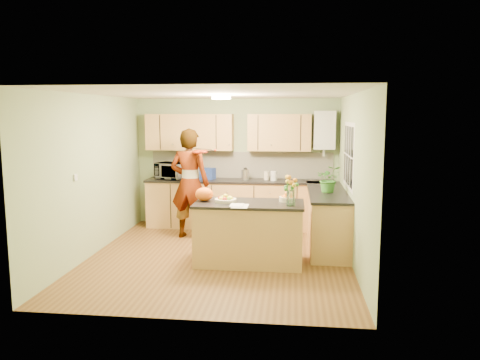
# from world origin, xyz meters

# --- Properties ---
(floor) EXTENTS (4.50, 4.50, 0.00)m
(floor) POSITION_xyz_m (0.00, 0.00, 0.00)
(floor) COLOR brown
(floor) RESTS_ON ground
(ceiling) EXTENTS (4.00, 4.50, 0.02)m
(ceiling) POSITION_xyz_m (0.00, 0.00, 2.50)
(ceiling) COLOR silver
(ceiling) RESTS_ON wall_back
(wall_back) EXTENTS (4.00, 0.02, 2.50)m
(wall_back) POSITION_xyz_m (0.00, 2.25, 1.25)
(wall_back) COLOR #96AC7B
(wall_back) RESTS_ON floor
(wall_front) EXTENTS (4.00, 0.02, 2.50)m
(wall_front) POSITION_xyz_m (0.00, -2.25, 1.25)
(wall_front) COLOR #96AC7B
(wall_front) RESTS_ON floor
(wall_left) EXTENTS (0.02, 4.50, 2.50)m
(wall_left) POSITION_xyz_m (-2.00, 0.00, 1.25)
(wall_left) COLOR #96AC7B
(wall_left) RESTS_ON floor
(wall_right) EXTENTS (0.02, 4.50, 2.50)m
(wall_right) POSITION_xyz_m (2.00, 0.00, 1.25)
(wall_right) COLOR #96AC7B
(wall_right) RESTS_ON floor
(back_counter) EXTENTS (3.64, 0.62, 0.94)m
(back_counter) POSITION_xyz_m (0.10, 1.95, 0.47)
(back_counter) COLOR #B38247
(back_counter) RESTS_ON floor
(right_counter) EXTENTS (0.62, 2.24, 0.94)m
(right_counter) POSITION_xyz_m (1.70, 0.85, 0.47)
(right_counter) COLOR #B38247
(right_counter) RESTS_ON floor
(splashback) EXTENTS (3.60, 0.02, 0.52)m
(splashback) POSITION_xyz_m (0.10, 2.23, 1.20)
(splashback) COLOR silver
(splashback) RESTS_ON back_counter
(upper_cabinets) EXTENTS (3.20, 0.34, 0.70)m
(upper_cabinets) POSITION_xyz_m (-0.18, 2.08, 1.85)
(upper_cabinets) COLOR #B38247
(upper_cabinets) RESTS_ON wall_back
(boiler) EXTENTS (0.40, 0.30, 0.86)m
(boiler) POSITION_xyz_m (1.70, 2.09, 1.90)
(boiler) COLOR silver
(boiler) RESTS_ON wall_back
(window_right) EXTENTS (0.01, 1.30, 1.05)m
(window_right) POSITION_xyz_m (1.99, 0.60, 1.55)
(window_right) COLOR silver
(window_right) RESTS_ON wall_right
(light_switch) EXTENTS (0.02, 0.09, 0.09)m
(light_switch) POSITION_xyz_m (-1.99, -0.60, 1.30)
(light_switch) COLOR silver
(light_switch) RESTS_ON wall_left
(ceiling_lamp) EXTENTS (0.30, 0.30, 0.07)m
(ceiling_lamp) POSITION_xyz_m (0.00, 0.30, 2.46)
(ceiling_lamp) COLOR #FFEABF
(ceiling_lamp) RESTS_ON ceiling
(peninsula_island) EXTENTS (1.60, 0.82, 0.92)m
(peninsula_island) POSITION_xyz_m (0.49, -0.22, 0.46)
(peninsula_island) COLOR #B38247
(peninsula_island) RESTS_ON floor
(fruit_dish) EXTENTS (0.32, 0.32, 0.11)m
(fruit_dish) POSITION_xyz_m (0.14, -0.22, 0.96)
(fruit_dish) COLOR beige
(fruit_dish) RESTS_ON peninsula_island
(orange_bowl) EXTENTS (0.24, 0.24, 0.14)m
(orange_bowl) POSITION_xyz_m (1.04, -0.07, 0.97)
(orange_bowl) COLOR beige
(orange_bowl) RESTS_ON peninsula_island
(flower_vase) EXTENTS (0.26, 0.26, 0.48)m
(flower_vase) POSITION_xyz_m (1.09, -0.40, 1.23)
(flower_vase) COLOR silver
(flower_vase) RESTS_ON peninsula_island
(orange_bag) EXTENTS (0.32, 0.29, 0.20)m
(orange_bag) POSITION_xyz_m (-0.19, -0.17, 1.02)
(orange_bag) COLOR orange
(orange_bag) RESTS_ON peninsula_island
(papers) EXTENTS (0.23, 0.31, 0.01)m
(papers) POSITION_xyz_m (0.39, -0.52, 0.92)
(papers) COLOR white
(papers) RESTS_ON peninsula_island
(violinist) EXTENTS (0.77, 0.57, 1.96)m
(violinist) POSITION_xyz_m (-0.70, 1.10, 0.98)
(violinist) COLOR #E5A98C
(violinist) RESTS_ON floor
(violin) EXTENTS (0.60, 0.52, 0.15)m
(violin) POSITION_xyz_m (-0.50, 0.88, 1.56)
(violin) COLOR #580D05
(violin) RESTS_ON violinist
(microwave) EXTENTS (0.68, 0.57, 0.32)m
(microwave) POSITION_xyz_m (-1.24, 1.93, 1.10)
(microwave) COLOR silver
(microwave) RESTS_ON back_counter
(blue_box) EXTENTS (0.31, 0.26, 0.22)m
(blue_box) POSITION_xyz_m (-0.54, 1.98, 1.05)
(blue_box) COLOR navy
(blue_box) RESTS_ON back_counter
(kettle) EXTENTS (0.15, 0.15, 0.28)m
(kettle) POSITION_xyz_m (0.21, 1.94, 1.06)
(kettle) COLOR #B8B8BC
(kettle) RESTS_ON back_counter
(jar_cream) EXTENTS (0.11, 0.11, 0.16)m
(jar_cream) POSITION_xyz_m (0.61, 2.00, 1.02)
(jar_cream) COLOR beige
(jar_cream) RESTS_ON back_counter
(jar_white) EXTENTS (0.16, 0.16, 0.18)m
(jar_white) POSITION_xyz_m (0.76, 1.91, 1.03)
(jar_white) COLOR silver
(jar_white) RESTS_ON back_counter
(potted_plant) EXTENTS (0.42, 0.37, 0.44)m
(potted_plant) POSITION_xyz_m (1.70, 0.66, 1.16)
(potted_plant) COLOR #357928
(potted_plant) RESTS_ON right_counter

